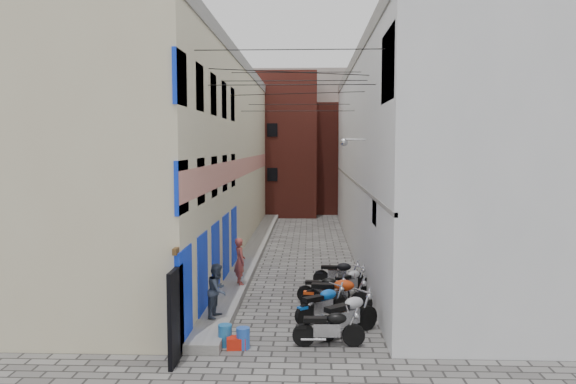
# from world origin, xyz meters

# --- Properties ---
(ground) EXTENTS (90.00, 90.00, 0.00)m
(ground) POSITION_xyz_m (0.00, 0.00, 0.00)
(ground) COLOR #53504E
(ground) RESTS_ON ground
(plinth) EXTENTS (0.90, 26.00, 0.25)m
(plinth) POSITION_xyz_m (-2.05, 13.00, 0.12)
(plinth) COLOR slate
(plinth) RESTS_ON ground
(building_left) EXTENTS (5.10, 27.00, 9.00)m
(building_left) POSITION_xyz_m (-4.98, 12.95, 4.50)
(building_left) COLOR #C3B693
(building_left) RESTS_ON ground
(building_right) EXTENTS (5.94, 26.00, 9.00)m
(building_right) POSITION_xyz_m (5.00, 13.00, 4.51)
(building_right) COLOR silver
(building_right) RESTS_ON ground
(building_far_brick_left) EXTENTS (6.00, 6.00, 10.00)m
(building_far_brick_left) POSITION_xyz_m (-2.00, 28.00, 5.00)
(building_far_brick_left) COLOR maroon
(building_far_brick_left) RESTS_ON ground
(building_far_brick_right) EXTENTS (5.00, 6.00, 8.00)m
(building_far_brick_right) POSITION_xyz_m (3.00, 30.00, 4.00)
(building_far_brick_right) COLOR maroon
(building_far_brick_right) RESTS_ON ground
(building_far_concrete) EXTENTS (8.00, 5.00, 11.00)m
(building_far_concrete) POSITION_xyz_m (0.00, 34.00, 5.50)
(building_far_concrete) COLOR slate
(building_far_concrete) RESTS_ON ground
(far_shopfront) EXTENTS (2.00, 0.30, 2.40)m
(far_shopfront) POSITION_xyz_m (0.00, 25.20, 1.20)
(far_shopfront) COLOR black
(far_shopfront) RESTS_ON ground
(overhead_wires) EXTENTS (5.80, 13.02, 1.32)m
(overhead_wires) POSITION_xyz_m (0.00, 7.64, 7.12)
(overhead_wires) COLOR black
(overhead_wires) RESTS_ON ground
(motorcycle_a) EXTENTS (1.83, 0.63, 1.05)m
(motorcycle_a) POSITION_xyz_m (1.04, 0.74, 0.52)
(motorcycle_a) COLOR black
(motorcycle_a) RESTS_ON ground
(motorcycle_b) EXTENTS (2.05, 1.87, 1.22)m
(motorcycle_b) POSITION_xyz_m (1.56, 1.57, 0.61)
(motorcycle_b) COLOR #B1B1B6
(motorcycle_b) RESTS_ON ground
(motorcycle_c) EXTENTS (1.86, 1.64, 1.10)m
(motorcycle_c) POSITION_xyz_m (0.93, 2.73, 0.55)
(motorcycle_c) COLOR blue
(motorcycle_c) RESTS_ON ground
(motorcycle_d) EXTENTS (2.21, 0.89, 1.25)m
(motorcycle_d) POSITION_xyz_m (1.35, 3.53, 0.62)
(motorcycle_d) COLOR #BC350D
(motorcycle_d) RESTS_ON ground
(motorcycle_e) EXTENTS (1.72, 0.63, 0.98)m
(motorcycle_e) POSITION_xyz_m (1.00, 4.65, 0.49)
(motorcycle_e) COLOR black
(motorcycle_e) RESTS_ON ground
(motorcycle_f) EXTENTS (1.65, 1.59, 1.01)m
(motorcycle_f) POSITION_xyz_m (1.90, 5.51, 0.51)
(motorcycle_f) COLOR #A9A9AE
(motorcycle_f) RESTS_ON ground
(motorcycle_g) EXTENTS (1.84, 0.71, 1.04)m
(motorcycle_g) POSITION_xyz_m (1.58, 6.71, 0.52)
(motorcycle_g) COLOR black
(motorcycle_g) RESTS_ON ground
(person_a) EXTENTS (0.57, 0.68, 1.59)m
(person_a) POSITION_xyz_m (-1.83, 5.92, 1.05)
(person_a) COLOR #9D4039
(person_a) RESTS_ON plinth
(person_b) EXTENTS (0.71, 0.83, 1.50)m
(person_b) POSITION_xyz_m (-1.99, 2.25, 1.00)
(person_b) COLOR #394355
(person_b) RESTS_ON plinth
(water_jug_near) EXTENTS (0.35, 0.35, 0.53)m
(water_jug_near) POSITION_xyz_m (-1.08, 0.51, 0.26)
(water_jug_near) COLOR blue
(water_jug_near) RESTS_ON ground
(water_jug_far) EXTENTS (0.43, 0.43, 0.54)m
(water_jug_far) POSITION_xyz_m (-1.55, 0.67, 0.27)
(water_jug_far) COLOR #226BAB
(water_jug_far) RESTS_ON ground
(red_crate) EXTENTS (0.50, 0.40, 0.29)m
(red_crate) POSITION_xyz_m (-1.25, 0.50, 0.14)
(red_crate) COLOR red
(red_crate) RESTS_ON ground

